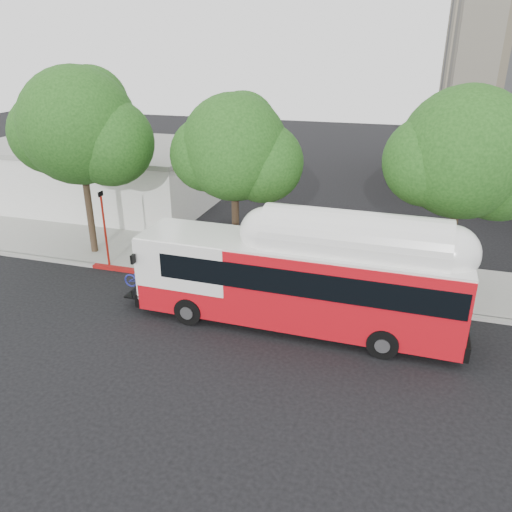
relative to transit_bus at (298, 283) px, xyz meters
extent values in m
plane|color=black|center=(-3.22, -1.29, -1.89)|extent=(120.00, 120.00, 0.00)
cube|color=gray|center=(-3.22, 5.21, -1.81)|extent=(60.00, 5.00, 0.15)
cube|color=gray|center=(-3.22, 2.61, -1.81)|extent=(60.00, 0.30, 0.15)
cube|color=maroon|center=(-6.22, 2.61, -1.81)|extent=(10.00, 0.32, 0.16)
cylinder|color=#2D2116|center=(-12.22, 4.21, 1.15)|extent=(0.36, 0.36, 6.08)
sphere|color=#194112|center=(-12.22, 4.21, 4.95)|extent=(5.80, 5.80, 5.80)
sphere|color=#194112|center=(-10.63, 4.41, 4.19)|extent=(4.35, 4.35, 4.35)
cylinder|color=#2D2116|center=(-4.22, 4.71, 0.83)|extent=(0.36, 0.36, 5.44)
sphere|color=#194112|center=(-4.22, 4.71, 4.23)|extent=(5.00, 5.00, 5.00)
sphere|color=#194112|center=(-2.85, 4.91, 3.55)|extent=(3.75, 3.75, 3.75)
cylinder|color=#2D2116|center=(5.78, 4.51, 0.99)|extent=(0.36, 0.36, 5.76)
sphere|color=#194112|center=(5.78, 4.51, 4.59)|extent=(5.40, 5.40, 5.40)
sphere|color=#194112|center=(7.26, 4.71, 3.87)|extent=(4.05, 4.05, 4.05)
cube|color=silver|center=(-17.22, 12.71, 0.11)|extent=(16.00, 10.00, 4.00)
cube|color=gray|center=(-17.22, 12.71, 2.21)|extent=(16.20, 10.20, 0.30)
cube|color=red|center=(-0.10, 0.00, 0.01)|extent=(12.71, 3.00, 3.06)
cube|color=black|center=(0.43, -0.01, 0.65)|extent=(11.45, 3.04, 1.00)
cube|color=white|center=(-0.10, 0.00, 1.58)|extent=(12.71, 2.92, 0.11)
cube|color=white|center=(2.01, -0.04, 1.86)|extent=(6.79, 2.25, 0.58)
cube|color=black|center=(-7.00, 0.14, -1.36)|extent=(0.88, 1.92, 0.06)
imported|color=navy|center=(-7.00, 0.14, -0.85)|extent=(0.67, 1.82, 0.95)
cylinder|color=#A51C11|center=(-10.46, 2.82, 0.01)|extent=(0.11, 0.11, 3.79)
cube|color=black|center=(-10.46, 2.82, 1.99)|extent=(0.05, 0.38, 0.24)
camera|label=1|loc=(3.53, -17.37, 8.62)|focal=35.00mm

